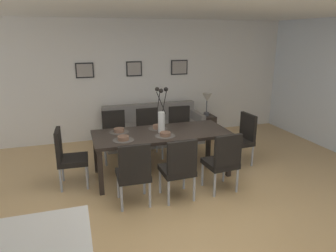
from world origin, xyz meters
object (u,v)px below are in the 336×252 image
at_px(table_lamp, 207,99).
at_px(bowl_near_right, 119,130).
at_px(dining_chair_near_right, 115,134).
at_px(sofa, 153,130).
at_px(framed_picture_right, 179,67).
at_px(framed_picture_left, 85,70).
at_px(dining_chair_near_left, 134,171).
at_px(side_table, 206,127).
at_px(dining_chair_head_west, 67,155).
at_px(dining_table, 161,136).
at_px(bowl_far_right, 158,126).
at_px(centerpiece_vase, 161,115).
at_px(dining_chair_far_right, 149,130).
at_px(bowl_far_left, 165,134).
at_px(dining_chair_mid_left, 223,159).
at_px(dining_chair_mid_right, 181,128).
at_px(bowl_near_left, 123,138).
at_px(dining_chair_head_east, 242,137).
at_px(dining_chair_far_left, 179,166).
at_px(framed_picture_center, 134,69).

bearing_deg(table_lamp, bowl_near_right, -148.46).
height_order(dining_chair_near_right, sofa, dining_chair_near_right).
bearing_deg(framed_picture_right, framed_picture_left, 180.00).
bearing_deg(dining_chair_near_left, side_table, 48.14).
bearing_deg(side_table, dining_chair_head_west, -153.18).
bearing_deg(dining_table, bowl_far_right, 90.00).
distance_m(dining_chair_near_right, centerpiece_vase, 1.21).
bearing_deg(dining_chair_far_right, bowl_far_left, -90.12).
bearing_deg(dining_chair_mid_left, dining_chair_head_west, 158.24).
xyz_separation_m(dining_chair_mid_right, bowl_far_right, (-0.65, -0.65, 0.27)).
relative_size(dining_chair_mid_left, side_table, 1.77).
distance_m(bowl_near_left, framed_picture_right, 2.99).
bearing_deg(side_table, bowl_near_right, -148.46).
distance_m(dining_chair_mid_right, dining_chair_head_east, 1.21).
relative_size(centerpiece_vase, framed_picture_right, 1.87).
distance_m(dining_table, dining_chair_mid_right, 1.09).
xyz_separation_m(dining_chair_mid_right, bowl_near_right, (-1.31, -0.65, 0.27)).
bearing_deg(dining_chair_near_left, bowl_far_left, 45.09).
xyz_separation_m(centerpiece_vase, bowl_near_left, (-0.66, -0.21, -0.24)).
bearing_deg(bowl_near_right, bowl_near_left, -90.00).
distance_m(dining_chair_near_right, bowl_near_left, 1.12).
distance_m(dining_chair_near_right, dining_chair_far_right, 0.65).
height_order(dining_chair_near_right, centerpiece_vase, centerpiece_vase).
height_order(dining_table, bowl_near_left, bowl_near_left).
bearing_deg(framed_picture_left, dining_chair_far_right, -49.65).
bearing_deg(bowl_far_right, dining_chair_far_left, -90.35).
relative_size(dining_chair_far_right, dining_chair_mid_left, 1.00).
height_order(bowl_near_left, bowl_near_right, same).
xyz_separation_m(dining_chair_far_right, bowl_near_left, (-0.66, -1.09, 0.27)).
distance_m(centerpiece_vase, sofa, 1.81).
bearing_deg(centerpiece_vase, dining_chair_mid_right, 53.01).
bearing_deg(dining_chair_head_east, dining_chair_mid_right, 135.56).
bearing_deg(bowl_far_left, dining_chair_far_left, -90.57).
bearing_deg(framed_picture_right, dining_chair_near_left, -119.62).
relative_size(centerpiece_vase, bowl_far_left, 4.32).
bearing_deg(dining_chair_mid_right, framed_picture_right, 72.26).
xyz_separation_m(dining_chair_far_left, bowl_near_left, (-0.65, 0.67, 0.27)).
xyz_separation_m(dining_table, dining_chair_far_left, (-0.01, -0.88, -0.16)).
height_order(dining_chair_head_west, framed_picture_center, framed_picture_center).
distance_m(dining_chair_far_right, framed_picture_right, 1.93).
bearing_deg(framed_picture_right, table_lamp, -52.01).
bearing_deg(bowl_near_left, sofa, 63.03).
height_order(sofa, framed_picture_right, framed_picture_right).
distance_m(bowl_near_left, framed_picture_left, 2.48).
bearing_deg(dining_chair_near_right, bowl_far_right, -45.67).
distance_m(table_lamp, framed_picture_center, 1.74).
height_order(dining_chair_near_left, dining_chair_far_left, same).
bearing_deg(bowl_near_right, bowl_far_right, 0.00).
height_order(dining_chair_mid_left, framed_picture_right, framed_picture_right).
height_order(centerpiece_vase, bowl_near_right, centerpiece_vase).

